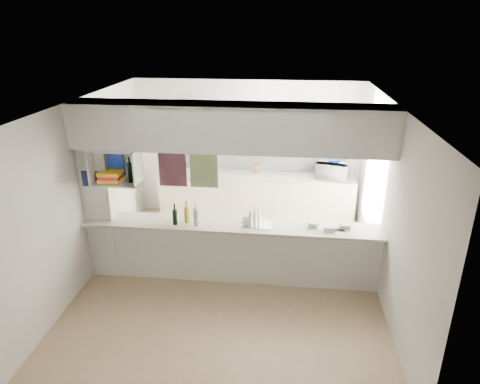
# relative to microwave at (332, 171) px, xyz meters

# --- Properties ---
(floor) EXTENTS (4.80, 4.80, 0.00)m
(floor) POSITION_rel_microwave_xyz_m (-1.57, -2.05, -1.07)
(floor) COLOR #9B7E5A
(floor) RESTS_ON ground
(ceiling) EXTENTS (4.80, 4.80, 0.00)m
(ceiling) POSITION_rel_microwave_xyz_m (-1.57, -2.05, 1.53)
(ceiling) COLOR white
(ceiling) RESTS_ON wall_back
(wall_back) EXTENTS (4.20, 0.00, 4.20)m
(wall_back) POSITION_rel_microwave_xyz_m (-1.57, 0.35, 0.23)
(wall_back) COLOR silver
(wall_back) RESTS_ON floor
(wall_left) EXTENTS (0.00, 4.80, 4.80)m
(wall_left) POSITION_rel_microwave_xyz_m (-3.67, -2.05, 0.23)
(wall_left) COLOR silver
(wall_left) RESTS_ON floor
(wall_right) EXTENTS (0.00, 4.80, 4.80)m
(wall_right) POSITION_rel_microwave_xyz_m (0.53, -2.05, 0.23)
(wall_right) COLOR silver
(wall_right) RESTS_ON floor
(servery_partition) EXTENTS (4.20, 0.50, 2.60)m
(servery_partition) POSITION_rel_microwave_xyz_m (-1.75, -2.05, 0.59)
(servery_partition) COLOR silver
(servery_partition) RESTS_ON floor
(cubby_shelf) EXTENTS (0.65, 0.35, 0.50)m
(cubby_shelf) POSITION_rel_microwave_xyz_m (-3.14, -2.12, 0.64)
(cubby_shelf) COLOR white
(cubby_shelf) RESTS_ON bulkhead
(kitchen_run) EXTENTS (3.60, 0.63, 2.24)m
(kitchen_run) POSITION_rel_microwave_xyz_m (-1.41, 0.08, -0.25)
(kitchen_run) COLOR beige
(kitchen_run) RESTS_ON floor
(microwave) EXTENTS (0.63, 0.51, 0.30)m
(microwave) POSITION_rel_microwave_xyz_m (0.00, 0.00, 0.00)
(microwave) COLOR white
(microwave) RESTS_ON bench_top
(bowl) EXTENTS (0.25, 0.25, 0.06)m
(bowl) POSITION_rel_microwave_xyz_m (0.02, 0.02, 0.18)
(bowl) COLOR navy
(bowl) RESTS_ON microwave
(dish_rack) EXTENTS (0.45, 0.35, 0.23)m
(dish_rack) POSITION_rel_microwave_xyz_m (-1.20, -2.02, -0.06)
(dish_rack) COLOR silver
(dish_rack) RESTS_ON breakfast_bar
(cup) EXTENTS (0.17, 0.17, 0.10)m
(cup) POSITION_rel_microwave_xyz_m (-1.35, -2.10, -0.09)
(cup) COLOR white
(cup) RESTS_ON dish_rack
(wine_bottles) EXTENTS (0.37, 0.15, 0.34)m
(wine_bottles) POSITION_rel_microwave_xyz_m (-2.18, -2.12, -0.03)
(wine_bottles) COLOR black
(wine_bottles) RESTS_ON breakfast_bar
(plastic_tubs) EXTENTS (0.58, 0.23, 0.07)m
(plastic_tubs) POSITION_rel_microwave_xyz_m (-0.24, -2.04, -0.12)
(plastic_tubs) COLOR silver
(plastic_tubs) RESTS_ON breakfast_bar
(utensil_jar) EXTENTS (0.10, 0.10, 0.14)m
(utensil_jar) POSITION_rel_microwave_xyz_m (-2.35, 0.10, -0.08)
(utensil_jar) COLOR black
(utensil_jar) RESTS_ON bench_top
(knife_block) EXTENTS (0.11, 0.10, 0.19)m
(knife_block) POSITION_rel_microwave_xyz_m (-1.38, 0.13, -0.06)
(knife_block) COLOR #4D341A
(knife_block) RESTS_ON bench_top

